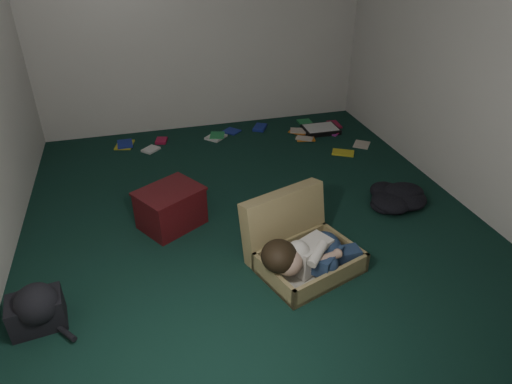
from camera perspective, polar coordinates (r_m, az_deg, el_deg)
name	(u,v)px	position (r m, az deg, el deg)	size (l,w,h in m)	color
floor	(252,217)	(4.17, -0.56, -3.11)	(4.50, 4.50, 0.00)	#102F26
wall_back	(201,22)	(5.76, -6.88, 20.33)	(4.50, 4.50, 0.00)	silver
wall_front	(413,254)	(1.75, 19.03, -7.29)	(4.50, 4.50, 0.00)	silver
wall_right	(472,58)	(4.54, 25.44, 14.88)	(4.50, 4.50, 0.00)	silver
suitcase	(299,244)	(3.59, 5.34, -6.55)	(0.92, 0.91, 0.54)	tan
person	(309,255)	(3.43, 6.66, -7.79)	(0.82, 0.41, 0.33)	silver
maroon_bin	(171,208)	(4.04, -10.61, -1.95)	(0.66, 0.62, 0.36)	#4C0F13
backpack	(36,311)	(3.41, -25.76, -13.26)	(0.42, 0.34, 0.25)	black
clothing_pile	(392,199)	(4.47, 16.65, -0.85)	(0.49, 0.40, 0.16)	black
paper_tray	(321,129)	(5.94, 8.08, 7.76)	(0.45, 0.34, 0.06)	black
book_scatter	(264,136)	(5.73, 1.05, 6.97)	(2.95, 1.23, 0.02)	gold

